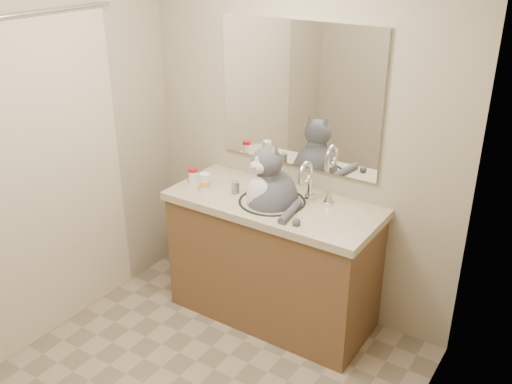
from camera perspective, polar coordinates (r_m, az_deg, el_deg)
room at (r=2.67m, az=-9.02°, el=-1.50°), size 2.22×2.52×2.42m
vanity at (r=3.71m, az=1.70°, el=-6.54°), size 1.34×0.59×1.12m
mirror at (r=3.53m, az=4.24°, el=9.57°), size 1.10×0.02×0.90m
shower_curtain at (r=3.53m, az=-20.60°, el=0.81°), size 0.02×1.30×1.93m
cat at (r=3.48m, az=1.53°, el=-0.47°), size 0.42×0.45×0.62m
pill_bottle_redcap at (r=3.77m, az=-6.31°, el=1.67°), size 0.06×0.06×0.10m
pill_bottle_orange at (r=3.65m, az=-5.13°, el=0.97°), size 0.08×0.08×0.11m
grey_canister at (r=3.60m, az=-2.07°, el=0.46°), size 0.06×0.06×0.08m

